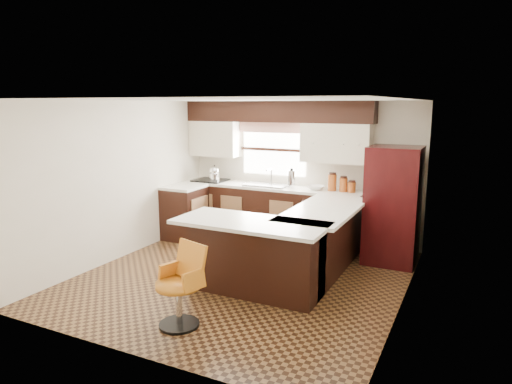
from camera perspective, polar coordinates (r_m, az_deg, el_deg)
The scene contains 30 objects.
floor at distance 6.38m, azimuth -1.73°, elevation -10.63°, with size 4.40×4.40×0.00m, color #49301A.
ceiling at distance 5.94m, azimuth -1.86°, elevation 11.45°, with size 4.40×4.40×0.00m, color silver.
wall_back at distance 8.03m, azimuth 5.56°, elevation 2.68°, with size 4.40×4.40×0.00m, color beige.
wall_front at distance 4.28m, azimuth -15.73°, elevation -5.01°, with size 4.40×4.40×0.00m, color beige.
wall_left at distance 7.25m, azimuth -16.63°, elevation 1.38°, with size 4.40×4.40×0.00m, color beige.
wall_right at distance 5.41m, azimuth 18.28°, elevation -1.84°, with size 4.40×4.40×0.00m, color beige.
base_cab_back at distance 8.07m, azimuth 1.71°, elevation -2.66°, with size 3.30×0.60×0.90m, color black.
base_cab_left at distance 8.17m, azimuth -8.86°, elevation -2.62°, with size 0.60×0.70×0.90m, color black.
counter_back at distance 7.97m, azimuth 1.73°, elevation 0.64°, with size 3.30×0.60×0.04m, color silver.
counter_left at distance 8.07m, azimuth -8.96°, elevation 0.64°, with size 0.60×0.70×0.04m, color silver.
soffit at distance 7.94m, azimuth 2.50°, elevation 10.01°, with size 3.40×0.35×0.36m, color black.
upper_cab_left at distance 8.52m, azimuth -5.12°, elevation 6.67°, with size 0.94×0.35×0.64m, color beige.
upper_cab_right at distance 7.60m, azimuth 9.99°, elevation 6.04°, with size 1.14×0.35×0.64m, color beige.
window_pane at distance 8.16m, azimuth 2.25°, elevation 5.32°, with size 1.20×0.02×0.90m, color white.
valance at distance 8.09m, azimuth 2.15°, elevation 8.05°, with size 1.30×0.06×0.18m, color #D19B93.
sink at distance 7.97m, azimuth 1.35°, elevation 0.91°, with size 0.75×0.45×0.03m, color #B2B2B7.
dishwasher at distance 7.47m, azimuth 7.83°, elevation -4.04°, with size 0.58×0.03×0.78m, color black.
cooktop at distance 8.50m, azimuth -5.71°, elevation 1.48°, with size 0.58×0.50×0.03m, color black.
peninsula_long at distance 6.45m, azimuth 8.01°, elevation -6.27°, with size 0.60×1.95×0.90m, color black.
peninsula_return at distance 5.78m, azimuth -0.06°, elevation -8.23°, with size 1.65×0.60×0.90m, color black.
counter_pen_long at distance 6.31m, azimuth 8.56°, elevation -2.22°, with size 0.84×1.95×0.04m, color silver.
counter_pen_return at distance 5.57m, azimuth -0.66°, elevation -3.88°, with size 1.89×0.84×0.04m, color silver.
refrigerator at distance 7.04m, azimuth 16.73°, elevation -1.61°, with size 0.75×0.72×1.75m, color black.
bar_chair at distance 5.00m, azimuth -9.73°, elevation -11.58°, with size 0.48×0.48×0.89m, color #C6711A, non-canonical shape.
kettle at distance 8.43m, azimuth -5.20°, elevation 2.45°, with size 0.21×0.21×0.28m, color silver, non-canonical shape.
percolator at distance 7.79m, azimuth 4.45°, elevation 1.64°, with size 0.13×0.13×0.30m, color silver.
mixing_bowl at distance 7.66m, azimuth 7.54°, elevation 0.55°, with size 0.28×0.28×0.07m, color white.
canister_large at distance 7.58m, azimuth 9.49°, elevation 1.17°, with size 0.14×0.14×0.27m, color #9B4818.
canister_med at distance 7.53m, azimuth 10.87°, elevation 0.88°, with size 0.13×0.13×0.22m, color #9B4818.
canister_small at distance 7.50m, azimuth 11.87°, elevation 0.58°, with size 0.13×0.13×0.17m, color #9B4818.
Camera 1 is at (2.78, -5.25, 2.34)m, focal length 32.00 mm.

